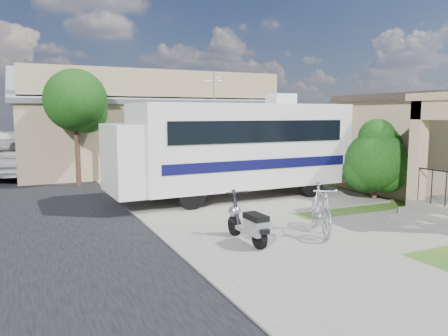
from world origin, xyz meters
name	(u,v)px	position (x,y,z in m)	size (l,w,h in m)	color
ground	(285,231)	(0.00, 0.00, 0.00)	(120.00, 120.00, 0.00)	#1D3E10
sidewalk_slab	(142,178)	(-1.00, 10.00, 0.03)	(4.00, 80.00, 0.06)	#64615A
driveway_slab	(252,195)	(1.50, 4.50, 0.03)	(7.00, 6.00, 0.05)	#64615A
walk_slab	(407,226)	(3.00, -1.00, 0.03)	(4.00, 3.00, 0.05)	#64615A
warehouse	(141,130)	(0.00, 13.97, 1.99)	(12.50, 8.40, 5.04)	#877554
street_tree_a	(78,104)	(-3.70, 9.05, 3.25)	(2.44, 2.40, 4.58)	black
street_tree_b	(58,105)	(-3.70, 19.05, 3.39)	(2.44, 2.40, 4.73)	black
street_tree_c	(49,111)	(-3.70, 28.05, 3.10)	(2.44, 2.40, 4.42)	black
motorhome	(234,146)	(0.68, 4.27, 1.79)	(8.20, 2.86, 4.17)	beige
shrub	(376,159)	(4.79, 2.02, 1.38)	(2.20, 2.10, 2.70)	black
scooter	(249,224)	(-1.38, -0.69, 0.48)	(0.57, 1.63, 1.07)	black
bicycle	(321,211)	(0.53, -0.69, 0.58)	(0.55, 1.95, 1.17)	#9D9DA4
pickup_truck	(18,157)	(-5.96, 13.23, 0.87)	(2.90, 6.29, 1.75)	silver
van	(10,147)	(-6.40, 20.14, 0.88)	(2.47, 6.08, 1.77)	silver
garden_hose	(405,213)	(3.85, -0.15, 0.09)	(0.42, 0.42, 0.19)	#125D14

